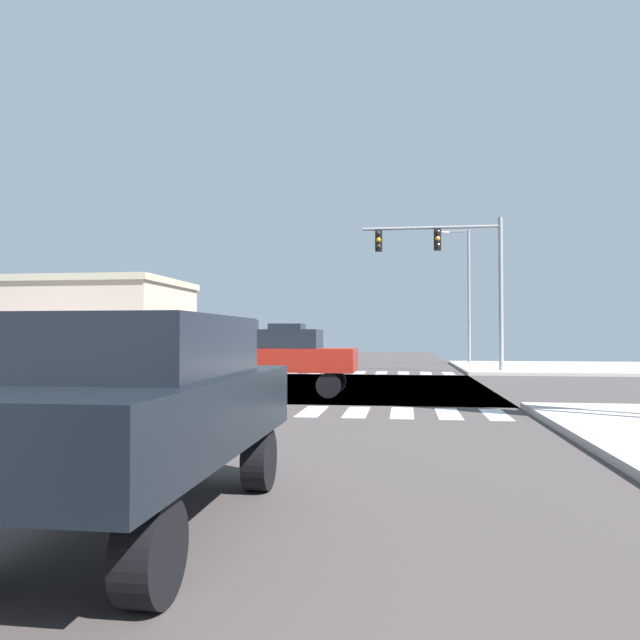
% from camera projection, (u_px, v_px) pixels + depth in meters
% --- Properties ---
extents(ground, '(90.00, 90.00, 0.05)m').
position_uv_depth(ground, '(280.00, 385.00, 21.33)').
color(ground, '#443D3C').
extents(sidewalk_corner_ne, '(12.00, 12.00, 0.14)m').
position_uv_depth(sidewalk_corner_ne, '(576.00, 368.00, 31.44)').
color(sidewalk_corner_ne, '#B2ADA3').
rests_on(sidewalk_corner_ne, ground).
extents(sidewalk_corner_nw, '(12.00, 12.00, 0.14)m').
position_uv_depth(sidewalk_corner_nw, '(98.00, 364.00, 35.00)').
color(sidewalk_corner_nw, '#ADAEA0').
rests_on(sidewalk_corner_nw, ground).
extents(crosswalk_near, '(13.50, 2.00, 0.01)m').
position_uv_depth(crosswalk_near, '(205.00, 409.00, 14.14)').
color(crosswalk_near, white).
rests_on(crosswalk_near, ground).
extents(crosswalk_far, '(13.50, 2.00, 0.01)m').
position_uv_depth(crosswalk_far, '(306.00, 372.00, 28.60)').
color(crosswalk_far, white).
rests_on(crosswalk_far, ground).
extents(traffic_signal_mast, '(6.39, 0.55, 7.10)m').
position_uv_depth(traffic_signal_mast, '(448.00, 259.00, 28.30)').
color(traffic_signal_mast, gray).
rests_on(traffic_signal_mast, ground).
extents(street_lamp, '(1.78, 0.32, 7.97)m').
position_uv_depth(street_lamp, '(465.00, 284.00, 36.25)').
color(street_lamp, gray).
rests_on(street_lamp, ground).
extents(bank_building, '(15.24, 9.06, 5.22)m').
position_uv_depth(bank_building, '(72.00, 321.00, 39.16)').
color(bank_building, '#BFA595').
rests_on(bank_building, ground).
extents(sedan_nearside_1, '(1.80, 4.30, 1.88)m').
position_uv_depth(sedan_nearside_1, '(252.00, 345.00, 37.81)').
color(sedan_nearside_1, black).
rests_on(sedan_nearside_1, ground).
extents(sedan_farside_2, '(1.80, 4.30, 1.88)m').
position_uv_depth(sedan_farside_2, '(141.00, 402.00, 5.44)').
color(sedan_farside_2, black).
rests_on(sedan_farside_2, ground).
extents(pickup_queued_1, '(5.10, 2.00, 2.35)m').
position_uv_depth(pickup_queued_1, '(215.00, 346.00, 25.30)').
color(pickup_queued_1, black).
rests_on(pickup_queued_1, ground).
extents(pickup_leading_2, '(2.00, 5.10, 2.35)m').
position_uv_depth(pickup_leading_2, '(290.00, 343.00, 33.96)').
color(pickup_leading_2, black).
rests_on(pickup_leading_2, ground).
extents(sedan_middle_4, '(4.30, 1.80, 1.88)m').
position_uv_depth(sedan_middle_4, '(282.00, 356.00, 17.79)').
color(sedan_middle_4, black).
rests_on(sedan_middle_4, ground).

